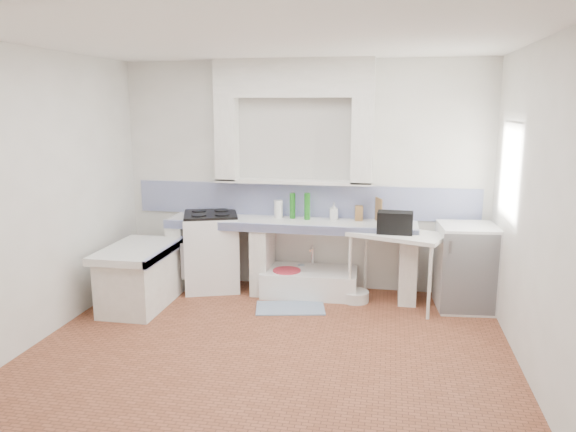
% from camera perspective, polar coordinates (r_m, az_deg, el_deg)
% --- Properties ---
extents(floor, '(4.50, 4.50, 0.00)m').
position_cam_1_polar(floor, '(5.28, -2.06, -13.95)').
color(floor, brown).
rests_on(floor, ground).
extents(ceiling, '(4.50, 4.50, 0.00)m').
position_cam_1_polar(ceiling, '(4.80, -2.31, 17.84)').
color(ceiling, white).
rests_on(ceiling, ground).
extents(wall_back, '(4.50, 0.00, 4.50)m').
position_cam_1_polar(wall_back, '(6.79, 1.56, 4.13)').
color(wall_back, white).
rests_on(wall_back, ground).
extents(wall_front, '(4.50, 0.00, 4.50)m').
position_cam_1_polar(wall_front, '(2.98, -10.74, -5.62)').
color(wall_front, white).
rests_on(wall_front, ground).
extents(wall_left, '(0.00, 4.50, 4.50)m').
position_cam_1_polar(wall_left, '(5.78, -24.52, 1.80)').
color(wall_left, white).
rests_on(wall_left, ground).
extents(wall_right, '(0.00, 4.50, 4.50)m').
position_cam_1_polar(wall_right, '(4.88, 24.55, 0.19)').
color(wall_right, white).
rests_on(wall_right, ground).
extents(alcove_mass, '(1.90, 0.25, 0.45)m').
position_cam_1_polar(alcove_mass, '(6.64, 0.56, 14.13)').
color(alcove_mass, white).
rests_on(alcove_mass, ground).
extents(window_frame, '(0.35, 0.86, 1.06)m').
position_cam_1_polar(window_frame, '(6.05, 23.67, 4.17)').
color(window_frame, '#3B2313').
rests_on(window_frame, ground).
extents(lace_valance, '(0.01, 0.84, 0.24)m').
position_cam_1_polar(lace_valance, '(5.98, 22.60, 7.86)').
color(lace_valance, white).
rests_on(lace_valance, ground).
extents(counter_slab, '(3.00, 0.60, 0.08)m').
position_cam_1_polar(counter_slab, '(6.61, 0.27, -0.82)').
color(counter_slab, white).
rests_on(counter_slab, ground).
extents(counter_lip, '(3.00, 0.04, 0.10)m').
position_cam_1_polar(counter_lip, '(6.34, -0.19, -1.35)').
color(counter_lip, navy).
rests_on(counter_lip, ground).
extents(counter_pier_left, '(0.20, 0.55, 0.82)m').
position_cam_1_polar(counter_pier_left, '(7.10, -10.95, -3.91)').
color(counter_pier_left, white).
rests_on(counter_pier_left, ground).
extents(counter_pier_mid, '(0.20, 0.55, 0.82)m').
position_cam_1_polar(counter_pier_mid, '(6.79, -2.65, -4.42)').
color(counter_pier_mid, white).
rests_on(counter_pier_mid, ground).
extents(counter_pier_right, '(0.20, 0.55, 0.82)m').
position_cam_1_polar(counter_pier_right, '(6.62, 12.32, -5.09)').
color(counter_pier_right, white).
rests_on(counter_pier_right, ground).
extents(peninsula_top, '(0.70, 1.10, 0.08)m').
position_cam_1_polar(peninsula_top, '(6.41, -15.32, -3.48)').
color(peninsula_top, white).
rests_on(peninsula_top, ground).
extents(peninsula_base, '(0.60, 1.00, 0.62)m').
position_cam_1_polar(peninsula_base, '(6.50, -15.16, -6.46)').
color(peninsula_base, white).
rests_on(peninsula_base, ground).
extents(peninsula_lip, '(0.04, 1.10, 0.10)m').
position_cam_1_polar(peninsula_lip, '(6.27, -12.60, -3.66)').
color(peninsula_lip, navy).
rests_on(peninsula_lip, ground).
extents(backsplash, '(4.27, 0.03, 0.40)m').
position_cam_1_polar(backsplash, '(6.82, 1.53, 1.62)').
color(backsplash, navy).
rests_on(backsplash, ground).
extents(stove, '(0.83, 0.82, 0.93)m').
position_cam_1_polar(stove, '(6.92, -7.95, -3.73)').
color(stove, white).
rests_on(stove, ground).
extents(sink, '(1.16, 0.66, 0.27)m').
position_cam_1_polar(sink, '(6.75, 2.27, -6.95)').
color(sink, white).
rests_on(sink, ground).
extents(side_table, '(1.16, 0.89, 0.05)m').
position_cam_1_polar(side_table, '(6.41, 11.11, -5.42)').
color(side_table, white).
rests_on(side_table, ground).
extents(fridge, '(0.67, 0.67, 0.96)m').
position_cam_1_polar(fridge, '(6.51, 18.01, -5.04)').
color(fridge, white).
rests_on(fridge, ground).
extents(bucket_red, '(0.37, 0.37, 0.31)m').
position_cam_1_polar(bucket_red, '(6.69, -0.13, -6.91)').
color(bucket_red, red).
rests_on(bucket_red, ground).
extents(bucket_orange, '(0.30, 0.30, 0.25)m').
position_cam_1_polar(bucket_orange, '(6.70, 1.68, -7.21)').
color(bucket_orange, '#D05E28').
rests_on(bucket_orange, ground).
extents(bucket_blue, '(0.36, 0.36, 0.28)m').
position_cam_1_polar(bucket_blue, '(6.63, 5.72, -7.32)').
color(bucket_blue, blue).
rests_on(bucket_blue, ground).
extents(basin_white, '(0.40, 0.40, 0.12)m').
position_cam_1_polar(basin_white, '(6.56, 6.99, -8.26)').
color(basin_white, white).
rests_on(basin_white, ground).
extents(water_bottle_a, '(0.09, 0.09, 0.31)m').
position_cam_1_polar(water_bottle_a, '(6.92, 1.36, -6.30)').
color(water_bottle_a, silver).
rests_on(water_bottle_a, ground).
extents(water_bottle_b, '(0.10, 0.10, 0.30)m').
position_cam_1_polar(water_bottle_b, '(6.88, 3.48, -6.47)').
color(water_bottle_b, silver).
rests_on(water_bottle_b, ground).
extents(black_bag, '(0.40, 0.24, 0.25)m').
position_cam_1_polar(black_bag, '(6.24, 11.05, -0.67)').
color(black_bag, black).
rests_on(black_bag, side_table).
extents(green_bottle_a, '(0.08, 0.08, 0.32)m').
position_cam_1_polar(green_bottle_a, '(6.71, 0.47, 1.08)').
color(green_bottle_a, '#1E6E1B').
rests_on(green_bottle_a, counter_slab).
extents(green_bottle_b, '(0.07, 0.07, 0.33)m').
position_cam_1_polar(green_bottle_b, '(6.64, 2.00, 1.02)').
color(green_bottle_b, '#1E6E1B').
rests_on(green_bottle_b, counter_slab).
extents(knife_block, '(0.10, 0.09, 0.18)m').
position_cam_1_polar(knife_block, '(6.64, 7.37, 0.29)').
color(knife_block, olive).
rests_on(knife_block, counter_slab).
extents(cutting_board, '(0.09, 0.20, 0.28)m').
position_cam_1_polar(cutting_board, '(6.62, 9.38, 0.64)').
color(cutting_board, olive).
rests_on(cutting_board, counter_slab).
extents(paper_towel, '(0.13, 0.13, 0.22)m').
position_cam_1_polar(paper_towel, '(6.76, -1.00, 0.73)').
color(paper_towel, white).
rests_on(paper_towel, counter_slab).
extents(soap_bottle, '(0.11, 0.11, 0.21)m').
position_cam_1_polar(soap_bottle, '(6.66, 4.78, 0.50)').
color(soap_bottle, white).
rests_on(soap_bottle, counter_slab).
extents(rug, '(0.84, 0.59, 0.01)m').
position_cam_1_polar(rug, '(6.31, 0.23, -9.52)').
color(rug, '#375A84').
rests_on(rug, ground).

